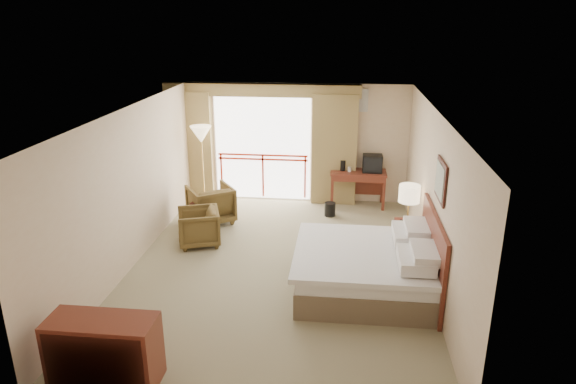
# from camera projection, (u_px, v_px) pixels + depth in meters

# --- Properties ---
(floor) EXTENTS (7.00, 7.00, 0.00)m
(floor) POSITION_uv_depth(u_px,v_px,m) (278.00, 267.00, 8.86)
(floor) COLOR #887F5B
(floor) RESTS_ON ground
(ceiling) EXTENTS (7.00, 7.00, 0.00)m
(ceiling) POSITION_uv_depth(u_px,v_px,m) (277.00, 112.00, 7.97)
(ceiling) COLOR white
(ceiling) RESTS_ON wall_back
(wall_back) EXTENTS (5.00, 0.00, 5.00)m
(wall_back) POSITION_uv_depth(u_px,v_px,m) (297.00, 143.00, 11.70)
(wall_back) COLOR beige
(wall_back) RESTS_ON ground
(wall_front) EXTENTS (5.00, 0.00, 5.00)m
(wall_front) POSITION_uv_depth(u_px,v_px,m) (232.00, 308.00, 5.13)
(wall_front) COLOR beige
(wall_front) RESTS_ON ground
(wall_left) EXTENTS (0.00, 7.00, 7.00)m
(wall_left) POSITION_uv_depth(u_px,v_px,m) (131.00, 188.00, 8.67)
(wall_left) COLOR beige
(wall_left) RESTS_ON ground
(wall_right) EXTENTS (0.00, 7.00, 7.00)m
(wall_right) POSITION_uv_depth(u_px,v_px,m) (433.00, 199.00, 8.15)
(wall_right) COLOR beige
(wall_right) RESTS_ON ground
(balcony_door) EXTENTS (2.40, 0.00, 2.40)m
(balcony_door) POSITION_uv_depth(u_px,v_px,m) (263.00, 149.00, 11.81)
(balcony_door) COLOR white
(balcony_door) RESTS_ON wall_back
(balcony_railing) EXTENTS (2.09, 0.03, 1.02)m
(balcony_railing) POSITION_uv_depth(u_px,v_px,m) (263.00, 165.00, 11.92)
(balcony_railing) COLOR #B6280F
(balcony_railing) RESTS_ON wall_back
(curtain_left) EXTENTS (1.00, 0.26, 2.50)m
(curtain_left) POSITION_uv_depth(u_px,v_px,m) (191.00, 146.00, 11.85)
(curtain_left) COLOR olive
(curtain_left) RESTS_ON wall_back
(curtain_right) EXTENTS (1.00, 0.26, 2.50)m
(curtain_right) POSITION_uv_depth(u_px,v_px,m) (334.00, 150.00, 11.50)
(curtain_right) COLOR olive
(curtain_right) RESTS_ON wall_back
(valance) EXTENTS (4.40, 0.22, 0.28)m
(valance) POSITION_uv_depth(u_px,v_px,m) (261.00, 90.00, 11.28)
(valance) COLOR olive
(valance) RESTS_ON wall_back
(hvac_vent) EXTENTS (0.50, 0.04, 0.50)m
(hvac_vent) POSITION_uv_depth(u_px,v_px,m) (357.00, 100.00, 11.21)
(hvac_vent) COLOR silver
(hvac_vent) RESTS_ON wall_back
(bed) EXTENTS (2.13, 2.06, 0.97)m
(bed) POSITION_uv_depth(u_px,v_px,m) (368.00, 268.00, 8.01)
(bed) COLOR brown
(bed) RESTS_ON floor
(headboard) EXTENTS (0.06, 2.10, 1.30)m
(headboard) POSITION_uv_depth(u_px,v_px,m) (432.00, 255.00, 7.82)
(headboard) COLOR #5D1D13
(headboard) RESTS_ON wall_right
(framed_art) EXTENTS (0.04, 0.72, 0.60)m
(framed_art) POSITION_uv_depth(u_px,v_px,m) (441.00, 181.00, 7.43)
(framed_art) COLOR black
(framed_art) RESTS_ON wall_right
(nightstand) EXTENTS (0.43, 0.50, 0.57)m
(nightstand) POSITION_uv_depth(u_px,v_px,m) (406.00, 237.00, 9.36)
(nightstand) COLOR #5D1D13
(nightstand) RESTS_ON floor
(table_lamp) EXTENTS (0.38, 0.38, 0.67)m
(table_lamp) POSITION_uv_depth(u_px,v_px,m) (409.00, 194.00, 9.14)
(table_lamp) COLOR tan
(table_lamp) RESTS_ON nightstand
(phone) EXTENTS (0.20, 0.16, 0.09)m
(phone) POSITION_uv_depth(u_px,v_px,m) (406.00, 223.00, 9.12)
(phone) COLOR black
(phone) RESTS_ON nightstand
(desk) EXTENTS (1.24, 0.60, 0.81)m
(desk) POSITION_uv_depth(u_px,v_px,m) (358.00, 178.00, 11.57)
(desk) COLOR #5D1D13
(desk) RESTS_ON floor
(tv) EXTENTS (0.43, 0.34, 0.39)m
(tv) POSITION_uv_depth(u_px,v_px,m) (372.00, 164.00, 11.36)
(tv) COLOR black
(tv) RESTS_ON desk
(coffee_maker) EXTENTS (0.12, 0.12, 0.24)m
(coffee_maker) POSITION_uv_depth(u_px,v_px,m) (343.00, 166.00, 11.46)
(coffee_maker) COLOR black
(coffee_maker) RESTS_ON desk
(cup) EXTENTS (0.09, 0.09, 0.11)m
(cup) POSITION_uv_depth(u_px,v_px,m) (349.00, 169.00, 11.42)
(cup) COLOR white
(cup) RESTS_ON desk
(wastebasket) EXTENTS (0.25, 0.25, 0.30)m
(wastebasket) POSITION_uv_depth(u_px,v_px,m) (330.00, 209.00, 11.06)
(wastebasket) COLOR black
(wastebasket) RESTS_ON floor
(armchair_far) EXTENTS (1.18, 1.19, 0.79)m
(armchair_far) POSITION_uv_depth(u_px,v_px,m) (212.00, 221.00, 10.80)
(armchair_far) COLOR #4E3C1C
(armchair_far) RESTS_ON floor
(armchair_near) EXTENTS (0.95, 0.94, 0.69)m
(armchair_near) POSITION_uv_depth(u_px,v_px,m) (200.00, 244.00, 9.75)
(armchair_near) COLOR #4E3C1C
(armchair_near) RESTS_ON floor
(side_table) EXTENTS (0.48, 0.48, 0.53)m
(side_table) POSITION_uv_depth(u_px,v_px,m) (202.00, 212.00, 10.34)
(side_table) COLOR black
(side_table) RESTS_ON floor
(book) EXTENTS (0.23, 0.25, 0.02)m
(book) POSITION_uv_depth(u_px,v_px,m) (201.00, 204.00, 10.28)
(book) COLOR white
(book) RESTS_ON side_table
(floor_lamp) EXTENTS (0.47, 0.47, 1.83)m
(floor_lamp) POSITION_uv_depth(u_px,v_px,m) (201.00, 138.00, 11.24)
(floor_lamp) COLOR tan
(floor_lamp) RESTS_ON floor
(dresser) EXTENTS (1.26, 0.54, 0.84)m
(dresser) POSITION_uv_depth(u_px,v_px,m) (104.00, 351.00, 5.97)
(dresser) COLOR #5D1D13
(dresser) RESTS_ON floor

